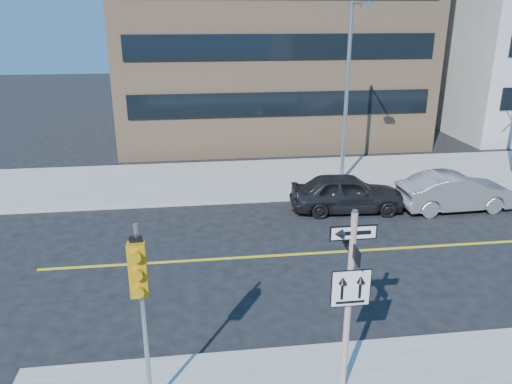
{
  "coord_description": "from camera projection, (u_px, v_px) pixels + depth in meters",
  "views": [
    {
      "loc": [
        -2.93,
        -10.78,
        7.65
      ],
      "look_at": [
        -1.01,
        4.0,
        2.3
      ],
      "focal_mm": 35.0,
      "sensor_mm": 36.0,
      "label": 1
    }
  ],
  "objects": [
    {
      "name": "parked_car_a",
      "position": [
        347.0,
        193.0,
        20.25
      ],
      "size": [
        2.15,
        4.69,
        1.56
      ],
      "primitive_type": "imported",
      "rotation": [
        0.0,
        0.0,
        1.5
      ],
      "color": "black",
      "rests_on": "ground"
    },
    {
      "name": "ground",
      "position": [
        314.0,
        324.0,
        13.0
      ],
      "size": [
        120.0,
        120.0,
        0.0
      ],
      "primitive_type": "plane",
      "color": "black",
      "rests_on": "ground"
    },
    {
      "name": "streetlight_a",
      "position": [
        349.0,
        83.0,
        21.92
      ],
      "size": [
        0.55,
        2.25,
        8.0
      ],
      "color": "gray",
      "rests_on": "far_sidewalk"
    },
    {
      "name": "parked_car_b",
      "position": [
        455.0,
        192.0,
        20.38
      ],
      "size": [
        1.76,
        4.72,
        1.54
      ],
      "primitive_type": "imported",
      "rotation": [
        0.0,
        0.0,
        1.6
      ],
      "color": "slate",
      "rests_on": "ground"
    },
    {
      "name": "traffic_signal",
      "position": [
        140.0,
        285.0,
        9.01
      ],
      "size": [
        0.32,
        0.45,
        4.0
      ],
      "color": "gray",
      "rests_on": "near_sidewalk"
    },
    {
      "name": "sign_pole",
      "position": [
        349.0,
        294.0,
        9.83
      ],
      "size": [
        0.92,
        0.92,
        4.06
      ],
      "color": "silver",
      "rests_on": "near_sidewalk"
    }
  ]
}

